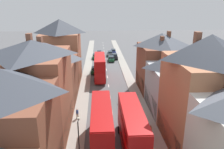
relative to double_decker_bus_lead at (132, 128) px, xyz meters
The scene contains 19 objects.
pavement_left 30.44m from the double_decker_bus_lead, 103.14° to the left, with size 2.20×104.00×0.14m, color gray.
pavement_right 29.83m from the double_decker_bus_lead, 83.60° to the left, with size 2.20×104.00×0.14m, color gray.
centre_line_dashes 27.72m from the double_decker_bus_lead, 93.72° to the left, with size 0.14×97.80×0.01m.
terrace_row_left 13.52m from the double_decker_bus_lead, 155.24° to the left, with size 8.00×49.57×13.80m.
terrace_row_right 9.12m from the double_decker_bus_lead, 13.12° to the left, with size 8.00×43.27×13.90m.
double_decker_bus_lead is the anchor object (origin of this frame).
double_decker_bus_mid_street 3.68m from the double_decker_bus_lead, 168.04° to the left, with size 2.74×10.80×5.30m.
double_decker_bus_far_approaching 27.04m from the double_decker_bus_lead, 97.65° to the left, with size 2.74×10.80×5.30m.
car_near_blue 52.78m from the double_decker_bus_lead, 88.58° to the left, with size 1.90×4.14×1.71m.
car_near_silver 42.53m from the double_decker_bus_lead, 89.99° to the left, with size 1.90×4.16×1.65m.
car_parked_left_a 49.73m from the double_decker_bus_lead, 89.99° to the left, with size 1.90×4.32×1.69m.
car_parked_right_a 46.09m from the double_decker_bus_lead, 96.10° to the left, with size 1.90×3.87×1.70m.
car_mid_black 50.65m from the double_decker_bus_lead, 94.07° to the left, with size 1.90×4.39×1.70m.
car_parked_left_b 45.67m from the double_decker_bus_lead, 88.36° to the left, with size 1.90×4.36×1.71m.
car_mid_white 4.08m from the double_decker_bus_lead, 68.36° to the left, with size 1.90×4.37×1.61m.
car_far_grey 31.28m from the double_decker_bus_lead, 99.01° to the left, with size 1.90×4.11×1.66m.
pedestrian_near_right 4.01m from the double_decker_bus_lead, 37.96° to the left, with size 0.36×0.22×1.61m.
pedestrian_mid_left 10.59m from the double_decker_bus_lead, 133.76° to the left, with size 0.36×0.22×1.61m.
street_lamp 6.59m from the double_decker_bus_lead, 156.76° to the right, with size 0.20×1.12×5.50m.
Camera 1 is at (-1.98, -14.02, 16.95)m, focal length 35.00 mm.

